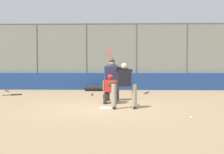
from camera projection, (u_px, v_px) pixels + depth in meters
name	position (u px, v px, depth m)	size (l,w,h in m)	color
ground_plane	(106.00, 108.00, 11.09)	(160.00, 160.00, 0.00)	#9E7F5B
home_plate_marker	(106.00, 108.00, 11.09)	(0.43, 0.43, 0.01)	white
backstop_fence	(111.00, 55.00, 17.66)	(19.91, 0.08, 3.77)	#515651
padding_wall	(111.00, 81.00, 17.65)	(19.44, 0.18, 0.94)	navy
bleachers_beyond	(158.00, 80.00, 19.82)	(13.88, 1.95, 1.16)	slate
batter_at_plate	(124.00, 84.00, 10.88)	(1.07, 0.58, 2.16)	gray
catcher_behind_plate	(110.00, 88.00, 12.25)	(0.60, 0.70, 1.14)	#333333
umpire_home	(112.00, 79.00, 13.01)	(0.69, 0.46, 1.71)	#333333
spare_bat_near_backstop	(146.00, 93.00, 15.76)	(0.34, 0.87, 0.07)	black
spare_bat_by_padding	(92.00, 94.00, 15.03)	(0.11, 0.83, 0.07)	black
spare_bat_third_base_side	(7.00, 91.00, 16.83)	(0.49, 0.72, 0.07)	black
spare_bat_first_base_side	(15.00, 95.00, 14.98)	(0.79, 0.51, 0.07)	black
fielding_glove_on_dirt	(106.00, 96.00, 14.36)	(0.30, 0.23, 0.11)	brown
baseball_loose	(191.00, 118.00, 9.06)	(0.07, 0.07, 0.07)	white
equipment_bag_dugout_side	(96.00, 88.00, 17.01)	(1.36, 0.29, 0.29)	black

